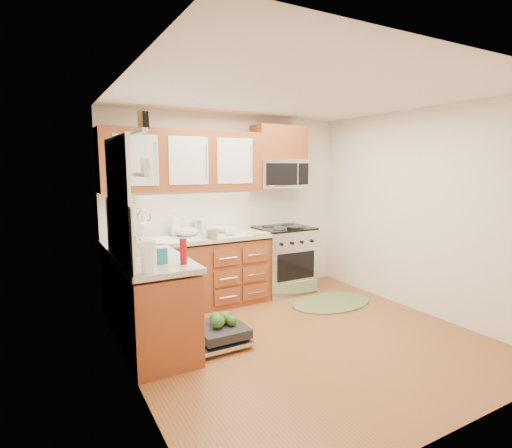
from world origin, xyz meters
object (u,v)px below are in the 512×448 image
rug (331,302)px  cup (230,231)px  bowl_a (224,229)px  skillet (295,228)px  range (283,260)px  paper_towel_roll (149,257)px  bowl_b (187,232)px  microwave (280,174)px  sink (148,251)px  cutting_board (259,233)px  upper_cabinets (184,161)px  dishwasher (217,335)px  stock_pot (210,233)px

rug → cup: 1.66m
bowl_a → skillet: bearing=-25.6°
range → bowl_a: (-0.86, 0.17, 0.48)m
paper_towel_roll → bowl_a: size_ratio=1.03×
range → paper_towel_roll: 2.77m
paper_towel_roll → bowl_b: paper_towel_roll is taller
microwave → rug: bearing=-71.7°
sink → bowl_a: (1.07, 0.18, 0.16)m
range → paper_towel_roll: paper_towel_roll is taller
skillet → bowl_a: (-0.88, 0.42, -0.01)m
cutting_board → cup: 0.39m
upper_cabinets → range: upper_cabinets is taller
bowl_b → sink: bearing=-166.7°
microwave → range: bearing=-90.0°
skillet → paper_towel_roll: size_ratio=0.77×
skillet → bowl_a: bearing=154.4°
upper_cabinets → bowl_b: upper_cabinets is taller
paper_towel_roll → bowl_b: size_ratio=0.96×
dishwasher → paper_towel_roll: (-0.74, -0.32, 0.96)m
range → paper_towel_roll: (-2.28, -1.45, 0.59)m
microwave → cup: size_ratio=5.48×
sink → cutting_board: bearing=-8.1°
skillet → paper_towel_roll: bearing=-152.4°
rug → skillet: 1.11m
bowl_b → microwave: bearing=0.2°
sink → rug: 2.46m
upper_cabinets → sink: bearing=-163.6°
stock_pot → paper_towel_roll: (-1.07, -1.24, 0.08)m
cutting_board → paper_towel_roll: paper_towel_roll is taller
skillet → cup: bearing=171.7°
dishwasher → rug: bearing=12.0°
upper_cabinets → microwave: size_ratio=2.70×
bowl_a → dishwasher: bearing=-117.6°
sink → stock_pot: bearing=-15.6°
microwave → skillet: microwave is taller
microwave → rug: microwave is taller
sink → dishwasher: sink is taller
cutting_board → range: bearing=21.9°
dishwasher → microwave: bearing=39.1°
bowl_a → paper_towel_roll: bearing=-131.2°
upper_cabinets → rug: upper_cabinets is taller
skillet → sink: bearing=173.0°
range → sink: 1.96m
paper_towel_roll → bowl_a: paper_towel_roll is taller
skillet → bowl_a: bowl_a is taller
range → dishwasher: bearing=-143.7°
upper_cabinets → stock_pot: bearing=-61.6°
paper_towel_roll → bowl_b: 1.80m
range → paper_towel_roll: bearing=-147.5°
skillet → microwave: bearing=92.6°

